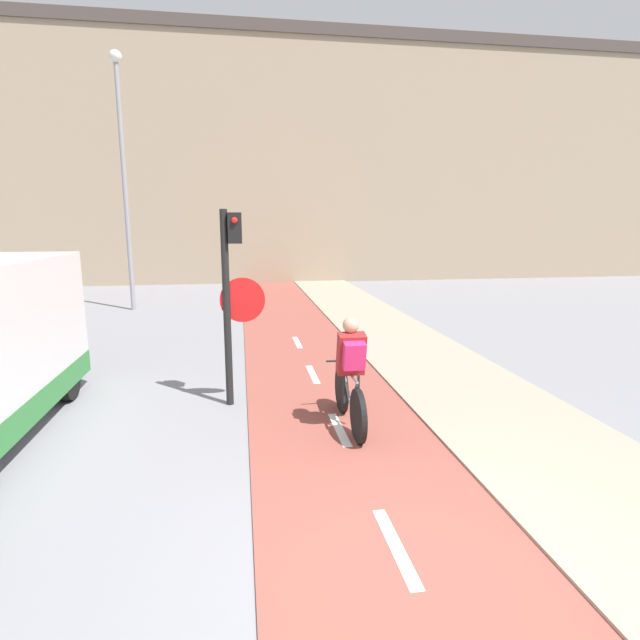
% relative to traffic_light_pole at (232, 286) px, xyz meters
% --- Properties ---
extents(ground_plane, '(120.00, 120.00, 0.00)m').
position_rel_traffic_light_pole_xyz_m(ground_plane, '(1.38, -4.25, -1.83)').
color(ground_plane, gray).
extents(bike_lane, '(2.42, 60.00, 0.02)m').
position_rel_traffic_light_pole_xyz_m(bike_lane, '(1.38, -4.24, -1.82)').
color(bike_lane, brown).
rests_on(bike_lane, ground_plane).
extents(building_row_background, '(60.00, 5.20, 11.17)m').
position_rel_traffic_light_pole_xyz_m(building_row_background, '(1.38, 18.18, 3.76)').
color(building_row_background, gray).
rests_on(building_row_background, ground_plane).
extents(traffic_light_pole, '(0.67, 0.25, 2.94)m').
position_rel_traffic_light_pole_xyz_m(traffic_light_pole, '(0.00, 0.00, 0.00)').
color(traffic_light_pole, black).
rests_on(traffic_light_pole, ground_plane).
extents(street_lamp_far, '(0.36, 0.36, 7.70)m').
position_rel_traffic_light_pole_xyz_m(street_lamp_far, '(-3.29, 9.09, 2.80)').
color(street_lamp_far, gray).
rests_on(street_lamp_far, ground_plane).
extents(cyclist_near, '(0.46, 1.76, 1.53)m').
position_rel_traffic_light_pole_xyz_m(cyclist_near, '(1.55, -1.15, -1.11)').
color(cyclist_near, black).
rests_on(cyclist_near, ground_plane).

